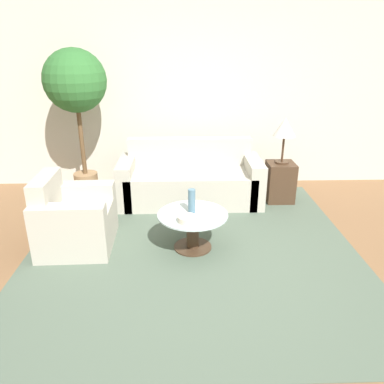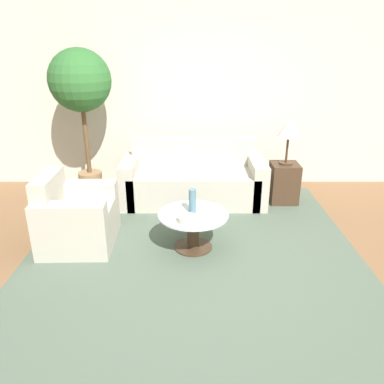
# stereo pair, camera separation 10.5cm
# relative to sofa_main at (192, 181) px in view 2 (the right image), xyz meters

# --- Properties ---
(ground_plane) EXTENTS (14.00, 14.00, 0.00)m
(ground_plane) POSITION_rel_sofa_main_xyz_m (0.06, -1.95, -0.28)
(ground_plane) COLOR brown
(wall_back) EXTENTS (10.00, 0.06, 2.60)m
(wall_back) POSITION_rel_sofa_main_xyz_m (0.06, 0.75, 1.02)
(wall_back) COLOR beige
(wall_back) RESTS_ON ground_plane
(rug) EXTENTS (3.48, 3.53, 0.01)m
(rug) POSITION_rel_sofa_main_xyz_m (-0.01, -1.34, -0.28)
(rug) COLOR #4C5B4C
(rug) RESTS_ON ground_plane
(sofa_main) EXTENTS (1.92, 0.80, 0.83)m
(sofa_main) POSITION_rel_sofa_main_xyz_m (0.00, 0.00, 0.00)
(sofa_main) COLOR #B2AD9E
(sofa_main) RESTS_ON ground_plane
(armchair) EXTENTS (0.76, 0.84, 0.80)m
(armchair) POSITION_rel_sofa_main_xyz_m (-1.30, -1.23, 0.00)
(armchair) COLOR #B2AD9E
(armchair) RESTS_ON ground_plane
(coffee_table) EXTENTS (0.74, 0.74, 0.40)m
(coffee_table) POSITION_rel_sofa_main_xyz_m (-0.01, -1.34, -0.02)
(coffee_table) COLOR #422D1E
(coffee_table) RESTS_ON ground_plane
(side_table) EXTENTS (0.37, 0.37, 0.55)m
(side_table) POSITION_rel_sofa_main_xyz_m (1.24, -0.06, -0.01)
(side_table) COLOR #422D1E
(side_table) RESTS_ON ground_plane
(table_lamp) EXTENTS (0.30, 0.30, 0.61)m
(table_lamp) POSITION_rel_sofa_main_xyz_m (1.24, -0.06, 0.73)
(table_lamp) COLOR #422D1E
(table_lamp) RESTS_ON side_table
(potted_plant) EXTENTS (0.80, 0.80, 2.02)m
(potted_plant) POSITION_rel_sofa_main_xyz_m (-1.46, 0.12, 1.23)
(potted_plant) COLOR #93704C
(potted_plant) RESTS_ON ground_plane
(vase) EXTENTS (0.08, 0.08, 0.26)m
(vase) POSITION_rel_sofa_main_xyz_m (-0.02, -1.30, 0.25)
(vase) COLOR slate
(vase) RESTS_ON coffee_table
(bowl) EXTENTS (0.19, 0.19, 0.06)m
(bowl) POSITION_rel_sofa_main_xyz_m (-0.07, -1.52, 0.15)
(bowl) COLOR beige
(bowl) RESTS_ON coffee_table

